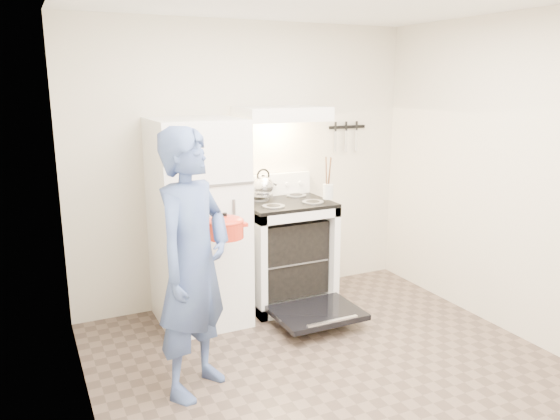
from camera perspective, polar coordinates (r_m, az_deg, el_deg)
The scene contains 15 objects.
floor at distance 3.87m, azimuth 7.44°, elevation -17.71°, with size 3.60×3.60×0.00m, color brown.
back_wall at distance 4.97m, azimuth -3.48°, elevation 4.79°, with size 3.20×0.02×2.50m, color beige.
refrigerator at distance 4.54m, azimuth -8.53°, elevation -1.33°, with size 0.70×0.70×1.70m, color white.
stove_body at distance 4.95m, azimuth 0.55°, elevation -4.61°, with size 0.76×0.65×0.92m, color white.
cooktop at distance 4.83m, azimuth 0.56°, elevation 0.76°, with size 0.76×0.65×0.03m, color black.
backsplash at distance 5.06m, azimuth -0.86°, elevation 2.66°, with size 0.76×0.07×0.20m, color white.
oven_door at distance 4.58m, azimuth 3.88°, elevation -10.67°, with size 0.70×0.54×0.04m, color black.
oven_rack at distance 4.96m, azimuth 0.55°, elevation -4.83°, with size 0.60×0.52×0.01m, color slate.
range_hood at distance 4.79m, azimuth 0.18°, elevation 10.03°, with size 0.76×0.50×0.12m, color white.
knife_strip at distance 5.40m, azimuth 7.02°, elevation 8.61°, with size 0.40×0.02×0.03m, color black.
pizza_stone at distance 4.94m, azimuth 0.59°, elevation -4.75°, with size 0.31×0.31×0.02m, color brown.
tea_kettle at distance 4.86m, azimuth -1.76°, elevation 2.70°, with size 0.23×0.19×0.28m, color silver, non-canonical shape.
utensil_jar at distance 4.79m, azimuth 5.04°, elevation 1.94°, with size 0.09×0.09×0.13m, color silver.
person at distance 3.49m, azimuth -9.05°, elevation -5.62°, with size 0.63×0.41×1.73m, color navy.
dutch_oven at distance 3.92m, azimuth -5.76°, elevation -2.02°, with size 0.34×0.27×0.22m, color red, non-canonical shape.
Camera 1 is at (-1.85, -2.75, 1.99)m, focal length 35.00 mm.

